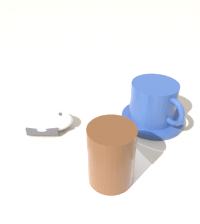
# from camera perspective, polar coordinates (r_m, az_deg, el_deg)

# --- Properties ---
(ground_plane) EXTENTS (3.00, 3.00, 0.00)m
(ground_plane) POSITION_cam_1_polar(r_m,az_deg,el_deg) (0.46, 5.08, -6.63)
(ground_plane) COLOR #B2A899
(saucer) EXTENTS (0.12, 0.12, 0.01)m
(saucer) POSITION_cam_1_polar(r_m,az_deg,el_deg) (0.52, 11.85, -1.45)
(saucer) COLOR navy
(saucer) RESTS_ON ground
(coffee_cup) EXTENTS (0.12, 0.09, 0.07)m
(coffee_cup) POSITION_cam_1_polar(r_m,az_deg,el_deg) (0.49, 12.25, 2.40)
(coffee_cup) COLOR navy
(coffee_cup) RESTS_ON saucer
(computer_mouse) EXTENTS (0.12, 0.11, 0.04)m
(computer_mouse) POSITION_cam_1_polar(r_m,az_deg,el_deg) (0.49, -12.45, -1.91)
(computer_mouse) COLOR silver
(computer_mouse) RESTS_ON ground
(mouse_cable) EXTENTS (0.32, 0.25, 0.00)m
(mouse_cable) POSITION_cam_1_polar(r_m,az_deg,el_deg) (0.48, 18.31, -6.31)
(mouse_cable) COLOR white
(mouse_cable) RESTS_ON ground
(napkin_under_glass) EXTENTS (0.22, 0.22, 0.00)m
(napkin_under_glass) POSITION_cam_1_polar(r_m,az_deg,el_deg) (0.39, 1.65, -15.38)
(napkin_under_glass) COLOR white
(napkin_under_glass) RESTS_ON ground
(drinking_glass) EXTENTS (0.07, 0.07, 0.09)m
(drinking_glass) POSITION_cam_1_polar(r_m,az_deg,el_deg) (0.36, 2.53, -9.77)
(drinking_glass) COLOR #4C2814
(drinking_glass) RESTS_ON napkin_under_glass
(napkin_spare) EXTENTS (0.18, 0.18, 0.00)m
(napkin_spare) POSITION_cam_1_polar(r_m,az_deg,el_deg) (0.61, -0.38, 4.75)
(napkin_spare) COLOR silver
(napkin_spare) RESTS_ON ground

